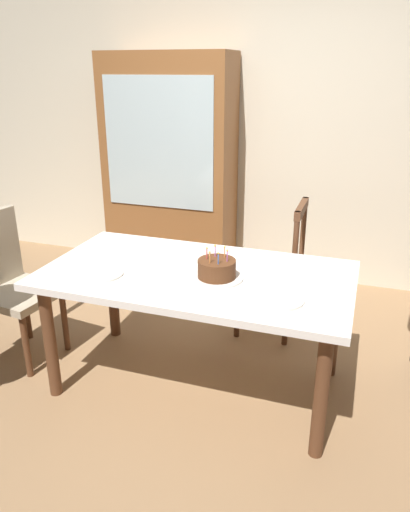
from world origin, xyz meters
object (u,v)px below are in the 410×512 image
(plate_far_side, at_px, (195,256))
(plate_near_guest, at_px, (281,300))
(birthday_cake, at_px, (217,270))
(china_cabinet, at_px, (170,169))
(dining_table, at_px, (196,286))
(chair_spindle_back, at_px, (272,271))
(plate_near_celebrant, at_px, (103,274))
(chair_upholstered, at_px, (9,279))

(plate_far_side, xyz_separation_m, plate_near_guest, (0.59, -0.41, 0.00))
(birthday_cake, distance_m, china_cabinet, 1.87)
(birthday_cake, height_order, plate_near_guest, birthday_cake)
(dining_table, bearing_deg, chair_spindle_back, 70.32)
(birthday_cake, distance_m, plate_near_celebrant, 0.62)
(chair_spindle_back, height_order, china_cabinet, china_cabinet)
(birthday_cake, xyz_separation_m, chair_spindle_back, (0.14, 0.83, -0.32))
(dining_table, distance_m, china_cabinet, 1.78)
(plate_near_guest, bearing_deg, chair_spindle_back, 103.12)
(plate_near_guest, xyz_separation_m, chair_upholstered, (-1.74, 0.14, -0.20))
(plate_near_guest, distance_m, chair_spindle_back, 1.05)
(china_cabinet, bearing_deg, plate_far_side, -62.00)
(dining_table, height_order, birthday_cake, birthday_cake)
(plate_near_celebrant, bearing_deg, china_cabinet, 100.86)
(chair_upholstered, height_order, china_cabinet, china_cabinet)
(chair_upholstered, bearing_deg, plate_near_celebrant, -10.60)
(chair_upholstered, relative_size, china_cabinet, 0.50)
(chair_spindle_back, height_order, chair_upholstered, same)
(dining_table, xyz_separation_m, chair_spindle_back, (0.28, 0.78, -0.18))
(dining_table, relative_size, chair_upholstered, 1.78)
(dining_table, bearing_deg, birthday_cake, -22.14)
(plate_near_celebrant, relative_size, plate_near_guest, 1.00)
(birthday_cake, distance_m, chair_upholstered, 1.39)
(china_cabinet, bearing_deg, plate_near_celebrant, -79.14)
(chair_spindle_back, bearing_deg, plate_near_celebrant, -127.08)
(dining_table, bearing_deg, china_cabinet, 117.28)
(dining_table, relative_size, china_cabinet, 0.89)
(plate_far_side, relative_size, chair_spindle_back, 0.23)
(birthday_cake, bearing_deg, plate_far_side, 130.03)
(plate_far_side, height_order, chair_spindle_back, chair_spindle_back)
(chair_upholstered, bearing_deg, dining_table, 2.87)
(birthday_cake, xyz_separation_m, plate_near_celebrant, (-0.60, -0.15, -0.04))
(plate_far_side, distance_m, china_cabinet, 1.55)
(birthday_cake, xyz_separation_m, plate_near_guest, (0.37, -0.15, -0.04))
(china_cabinet, bearing_deg, birthday_cake, -59.82)
(plate_far_side, bearing_deg, birthday_cake, -49.97)
(dining_table, relative_size, plate_near_guest, 7.69)
(plate_near_guest, bearing_deg, chair_upholstered, 175.27)
(birthday_cake, xyz_separation_m, plate_far_side, (-0.22, 0.26, -0.04))
(dining_table, relative_size, chair_spindle_back, 1.78)
(plate_far_side, height_order, china_cabinet, china_cabinet)
(plate_near_celebrant, xyz_separation_m, china_cabinet, (-0.34, 1.76, 0.22))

